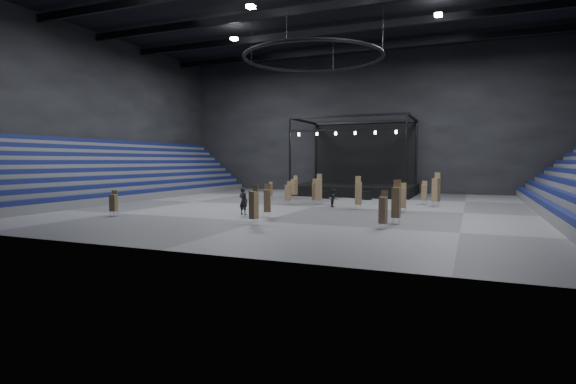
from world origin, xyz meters
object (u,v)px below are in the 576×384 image
at_px(chair_stack_13, 294,187).
at_px(man_center, 243,201).
at_px(flight_case_mid, 365,195).
at_px(chair_stack_11, 254,204).
at_px(chair_stack_2, 383,209).
at_px(chair_stack_8, 288,192).
at_px(flight_case_right, 357,195).
at_px(chair_stack_1, 424,192).
at_px(chair_stack_10, 114,202).
at_px(chair_stack_0, 267,200).
at_px(chair_stack_7, 403,197).
at_px(chair_stack_4, 314,191).
at_px(chair_stack_6, 358,193).
at_px(chair_stack_9, 270,190).
at_px(stage, 356,182).
at_px(chair_stack_3, 319,189).
at_px(chair_stack_5, 436,189).
at_px(flight_case_left, 324,195).
at_px(crew_member, 334,198).
at_px(chair_stack_12, 396,202).

relative_size(chair_stack_13, man_center, 1.21).
relative_size(flight_case_mid, chair_stack_11, 0.52).
height_order(chair_stack_2, chair_stack_8, chair_stack_2).
height_order(flight_case_mid, chair_stack_13, chair_stack_13).
height_order(flight_case_right, chair_stack_2, chair_stack_2).
height_order(chair_stack_1, chair_stack_10, chair_stack_1).
bearing_deg(chair_stack_0, chair_stack_7, 17.78).
relative_size(chair_stack_4, man_center, 1.16).
height_order(chair_stack_1, chair_stack_6, chair_stack_6).
bearing_deg(chair_stack_9, flight_case_right, 28.62).
height_order(stage, flight_case_mid, stage).
height_order(chair_stack_10, chair_stack_11, chair_stack_11).
bearing_deg(flight_case_right, chair_stack_11, -93.50).
bearing_deg(chair_stack_9, chair_stack_2, -43.46).
xyz_separation_m(chair_stack_13, man_center, (1.63, -14.65, -0.28)).
bearing_deg(chair_stack_3, chair_stack_5, 13.52).
bearing_deg(flight_case_left, chair_stack_7, -46.19).
bearing_deg(flight_case_mid, chair_stack_4, -117.93).
bearing_deg(stage, flight_case_right, -75.14).
xyz_separation_m(flight_case_left, chair_stack_1, (10.77, -3.05, 0.78)).
bearing_deg(flight_case_right, chair_stack_0, -96.53).
bearing_deg(chair_stack_8, crew_member, 2.59).
xyz_separation_m(chair_stack_4, chair_stack_8, (-2.17, -1.29, -0.08)).
xyz_separation_m(chair_stack_9, chair_stack_13, (2.51, 0.73, 0.35)).
xyz_separation_m(flight_case_left, chair_stack_13, (-2.81, -1.52, 0.92)).
bearing_deg(man_center, chair_stack_7, -139.46).
height_order(flight_case_right, chair_stack_5, chair_stack_5).
height_order(chair_stack_1, crew_member, chair_stack_1).
distance_m(chair_stack_4, chair_stack_7, 9.70).
xyz_separation_m(chair_stack_13, crew_member, (6.44, -6.83, -0.52)).
bearing_deg(chair_stack_13, flight_case_mid, 33.12).
bearing_deg(chair_stack_6, chair_stack_2, -92.89).
bearing_deg(chair_stack_13, chair_stack_8, -54.00).
xyz_separation_m(chair_stack_2, chair_stack_4, (-8.91, 13.31, 0.03)).
bearing_deg(man_center, stage, -84.59).
bearing_deg(chair_stack_3, chair_stack_8, -170.00).
xyz_separation_m(chair_stack_0, chair_stack_5, (10.66, 12.65, 0.30)).
xyz_separation_m(chair_stack_4, chair_stack_13, (-3.90, 4.68, 0.10)).
xyz_separation_m(stage, chair_stack_12, (8.58, -24.52, 0.00)).
xyz_separation_m(flight_case_mid, chair_stack_5, (7.42, -4.60, 1.10)).
height_order(chair_stack_11, chair_stack_13, chair_stack_11).
relative_size(flight_case_left, flight_case_mid, 0.88).
bearing_deg(flight_case_mid, chair_stack_3, -110.77).
bearing_deg(chair_stack_10, chair_stack_7, 15.88).
xyz_separation_m(flight_case_mid, chair_stack_2, (5.52, -19.71, 0.73)).
xyz_separation_m(flight_case_mid, chair_stack_0, (-3.24, -17.25, 0.80)).
bearing_deg(chair_stack_3, flight_case_mid, 68.63).
height_order(stage, chair_stack_4, stage).
distance_m(flight_case_mid, chair_stack_0, 17.57).
relative_size(chair_stack_0, chair_stack_3, 0.83).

